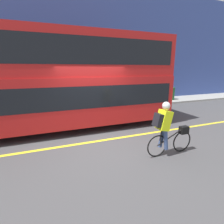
{
  "coord_description": "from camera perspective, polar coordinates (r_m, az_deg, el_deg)",
  "views": [
    {
      "loc": [
        -1.64,
        -5.27,
        2.43
      ],
      "look_at": [
        0.46,
        0.07,
        1.0
      ],
      "focal_mm": 28.0,
      "sensor_mm": 36.0,
      "label": 1
    }
  ],
  "objects": [
    {
      "name": "ground_plane",
      "position": [
        6.03,
        -3.93,
        -9.81
      ],
      "size": [
        80.0,
        80.0,
        0.0
      ],
      "primitive_type": "plane",
      "color": "#424244"
    },
    {
      "name": "road_center_line",
      "position": [
        6.12,
        -4.25,
        -9.38
      ],
      "size": [
        50.0,
        0.14,
        0.01
      ],
      "primitive_type": "cube",
      "color": "yellow",
      "rests_on": "ground_plane"
    },
    {
      "name": "sidewalk_curb",
      "position": [
        11.18,
        -12.6,
        1.43
      ],
      "size": [
        60.0,
        2.15,
        0.12
      ],
      "color": "gray",
      "rests_on": "ground_plane"
    },
    {
      "name": "building_facade",
      "position": [
        12.24,
        -14.61,
        20.76
      ],
      "size": [
        60.0,
        0.3,
        7.92
      ],
      "color": "#33478C",
      "rests_on": "ground_plane"
    },
    {
      "name": "bus",
      "position": [
        7.3,
        -22.38,
        10.29
      ],
      "size": [
        10.51,
        2.58,
        3.77
      ],
      "color": "black",
      "rests_on": "ground_plane"
    },
    {
      "name": "cyclist_on_bike",
      "position": [
        5.1,
        17.38,
        -4.7
      ],
      "size": [
        1.53,
        0.32,
        1.57
      ],
      "color": "black",
      "rests_on": "ground_plane"
    },
    {
      "name": "trash_bin",
      "position": [
        14.12,
        18.59,
        5.75
      ],
      "size": [
        0.59,
        0.59,
        0.92
      ],
      "color": "#194C23",
      "rests_on": "sidewalk_curb"
    }
  ]
}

